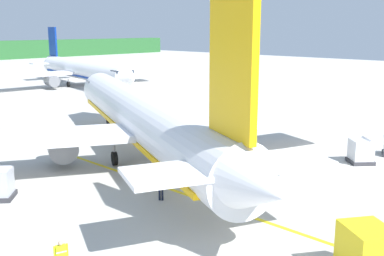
{
  "coord_description": "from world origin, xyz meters",
  "views": [
    {
      "loc": [
        -33.02,
        -12.89,
        10.5
      ],
      "look_at": [
        -8.97,
        9.98,
        3.25
      ],
      "focal_mm": 42.83,
      "sensor_mm": 36.0,
      "label": 1
    }
  ],
  "objects_px": {
    "crew_marshaller": "(61,255)",
    "crew_loader_right": "(155,170)",
    "cargo_container_far": "(361,151)",
    "crew_loader_left": "(367,144)",
    "crew_supervisor": "(161,184)",
    "airliner_foreground": "(143,118)",
    "airliner_mid_apron": "(82,70)"
  },
  "relations": [
    {
      "from": "airliner_foreground",
      "to": "crew_loader_right",
      "type": "relative_size",
      "value": 24.19
    },
    {
      "from": "crew_marshaller",
      "to": "cargo_container_far",
      "type": "bearing_deg",
      "value": -4.89
    },
    {
      "from": "airliner_mid_apron",
      "to": "crew_supervisor",
      "type": "relative_size",
      "value": 21.56
    },
    {
      "from": "cargo_container_far",
      "to": "crew_marshaller",
      "type": "bearing_deg",
      "value": 175.11
    },
    {
      "from": "airliner_foreground",
      "to": "cargo_container_far",
      "type": "height_order",
      "value": "airliner_foreground"
    },
    {
      "from": "airliner_mid_apron",
      "to": "crew_loader_left",
      "type": "bearing_deg",
      "value": -99.59
    },
    {
      "from": "airliner_mid_apron",
      "to": "crew_loader_right",
      "type": "bearing_deg",
      "value": -118.31
    },
    {
      "from": "crew_marshaller",
      "to": "crew_loader_right",
      "type": "relative_size",
      "value": 0.99
    },
    {
      "from": "airliner_mid_apron",
      "to": "cargo_container_far",
      "type": "xyz_separation_m",
      "value": [
        -12.15,
        -57.78,
        -2.1
      ]
    },
    {
      "from": "crew_loader_right",
      "to": "crew_supervisor",
      "type": "height_order",
      "value": "crew_supervisor"
    },
    {
      "from": "crew_supervisor",
      "to": "crew_marshaller",
      "type": "bearing_deg",
      "value": -159.18
    },
    {
      "from": "crew_marshaller",
      "to": "crew_loader_right",
      "type": "bearing_deg",
      "value": 29.22
    },
    {
      "from": "cargo_container_far",
      "to": "crew_marshaller",
      "type": "relative_size",
      "value": 1.56
    },
    {
      "from": "airliner_foreground",
      "to": "crew_supervisor",
      "type": "xyz_separation_m",
      "value": [
        -5.29,
        -7.85,
        -2.36
      ]
    },
    {
      "from": "airliner_foreground",
      "to": "airliner_mid_apron",
      "type": "bearing_deg",
      "value": 62.32
    },
    {
      "from": "crew_marshaller",
      "to": "crew_loader_right",
      "type": "height_order",
      "value": "crew_loader_right"
    },
    {
      "from": "crew_marshaller",
      "to": "crew_loader_left",
      "type": "distance_m",
      "value": 27.92
    },
    {
      "from": "crew_loader_left",
      "to": "airliner_mid_apron",
      "type": "bearing_deg",
      "value": 80.41
    },
    {
      "from": "crew_marshaller",
      "to": "airliner_mid_apron",
      "type": "bearing_deg",
      "value": 55.98
    },
    {
      "from": "crew_loader_left",
      "to": "crew_loader_right",
      "type": "bearing_deg",
      "value": 155.92
    },
    {
      "from": "crew_marshaller",
      "to": "crew_supervisor",
      "type": "height_order",
      "value": "crew_supervisor"
    },
    {
      "from": "crew_marshaller",
      "to": "crew_supervisor",
      "type": "distance_m",
      "value": 9.6
    },
    {
      "from": "cargo_container_far",
      "to": "crew_supervisor",
      "type": "distance_m",
      "value": 17.33
    },
    {
      "from": "airliner_foreground",
      "to": "crew_supervisor",
      "type": "height_order",
      "value": "airliner_foreground"
    },
    {
      "from": "cargo_container_far",
      "to": "crew_loader_left",
      "type": "xyz_separation_m",
      "value": [
        2.5,
        0.62,
        0.0
      ]
    },
    {
      "from": "crew_supervisor",
      "to": "cargo_container_far",
      "type": "bearing_deg",
      "value": -18.79
    },
    {
      "from": "crew_loader_right",
      "to": "airliner_foreground",
      "type": "bearing_deg",
      "value": 56.63
    },
    {
      "from": "airliner_mid_apron",
      "to": "crew_loader_left",
      "type": "distance_m",
      "value": 58.01
    },
    {
      "from": "crew_loader_left",
      "to": "cargo_container_far",
      "type": "bearing_deg",
      "value": -165.94
    },
    {
      "from": "airliner_mid_apron",
      "to": "crew_marshaller",
      "type": "bearing_deg",
      "value": -124.02
    },
    {
      "from": "cargo_container_far",
      "to": "crew_loader_right",
      "type": "height_order",
      "value": "cargo_container_far"
    },
    {
      "from": "crew_marshaller",
      "to": "crew_loader_left",
      "type": "bearing_deg",
      "value": -3.17
    }
  ]
}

